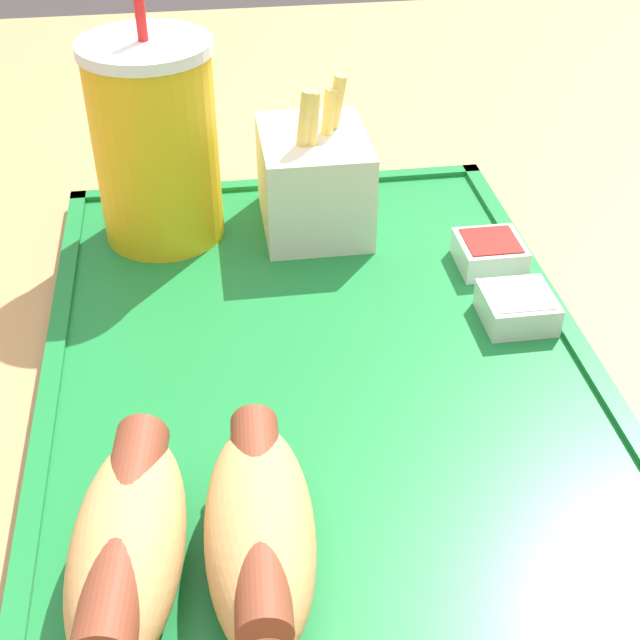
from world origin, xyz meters
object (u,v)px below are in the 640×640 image
at_px(fries_carton, 314,179).
at_px(sauce_cup_ketchup, 490,252).
at_px(soda_cup, 156,142).
at_px(hot_dog_far, 127,543).
at_px(hot_dog_near, 260,529).
at_px(sauce_cup_mayo, 517,307).

distance_m(fries_carton, sauce_cup_ketchup, 0.14).
bearing_deg(soda_cup, sauce_cup_ketchup, -109.28).
distance_m(soda_cup, sauce_cup_ketchup, 0.25).
bearing_deg(sauce_cup_ketchup, hot_dog_far, 134.46).
bearing_deg(sauce_cup_ketchup, hot_dog_near, 142.41).
relative_size(hot_dog_far, sauce_cup_ketchup, 3.13).
bearing_deg(soda_cup, hot_dog_far, 177.02).
height_order(fries_carton, sauce_cup_mayo, fries_carton).
xyz_separation_m(hot_dog_near, fries_carton, (0.31, -0.07, 0.01)).
bearing_deg(soda_cup, fries_carton, -92.53).
height_order(hot_dog_far, sauce_cup_ketchup, hot_dog_far).
height_order(hot_dog_far, sauce_cup_mayo, hot_dog_far).
bearing_deg(hot_dog_near, sauce_cup_ketchup, -37.59).
height_order(soda_cup, sauce_cup_mayo, soda_cup).
bearing_deg(soda_cup, hot_dog_near, -172.31).
bearing_deg(sauce_cup_mayo, fries_carton, 38.66).
distance_m(fries_carton, sauce_cup_mayo, 0.18).
xyz_separation_m(hot_dog_near, sauce_cup_ketchup, (0.24, -0.18, -0.02)).
relative_size(hot_dog_near, sauce_cup_ketchup, 3.07).
xyz_separation_m(fries_carton, sauce_cup_ketchup, (-0.07, -0.11, -0.03)).
bearing_deg(fries_carton, sauce_cup_ketchup, -122.97).
distance_m(soda_cup, hot_dog_far, 0.32).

